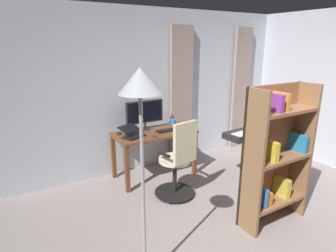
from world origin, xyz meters
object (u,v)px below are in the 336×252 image
computer_keyboard (170,130)px  computer_mouse (154,136)px  computer_monitor (145,113)px  desk (155,138)px  cell_phone_by_monitor (119,133)px  floor_lamp (141,107)px  office_chair (178,163)px  laptop (132,133)px  mug_coffee (173,122)px  bookshelf (274,156)px  piano_keyboard (256,132)px

computer_keyboard → computer_mouse: bearing=22.7°
computer_monitor → desk: bearing=108.3°
cell_phone_by_monitor → computer_monitor: bearing=-164.5°
cell_phone_by_monitor → floor_lamp: size_ratio=0.08×
office_chair → laptop: bearing=107.3°
office_chair → floor_lamp: (1.04, 1.07, 1.09)m
computer_monitor → computer_keyboard: bearing=138.2°
mug_coffee → floor_lamp: (1.51, 1.98, 0.81)m
bookshelf → piano_keyboard: bookshelf is taller
office_chair → desk: bearing=77.8°
computer_keyboard → mug_coffee: mug_coffee is taller
mug_coffee → bookshelf: bearing=95.8°
cell_phone_by_monitor → piano_keyboard: bearing=166.7°
bookshelf → floor_lamp: (1.70, 0.09, 0.78)m
laptop → mug_coffee: (-0.83, -0.20, 0.00)m
bookshelf → floor_lamp: bearing=3.0°
computer_keyboard → floor_lamp: floor_lamp is taller
cell_phone_by_monitor → mug_coffee: size_ratio=1.08×
floor_lamp → piano_keyboard: bearing=-157.2°
desk → floor_lamp: (1.08, 1.82, 0.97)m
office_chair → cell_phone_by_monitor: (0.47, -0.93, 0.24)m
desk → bookshelf: bearing=109.9°
computer_monitor → floor_lamp: (1.01, 2.01, 0.59)m
desk → mug_coffee: (-0.43, -0.15, 0.16)m
office_chair → bookshelf: (-0.67, 0.98, 0.31)m
piano_keyboard → laptop: bearing=-28.0°
computer_keyboard → cell_phone_by_monitor: computer_keyboard is taller
computer_keyboard → floor_lamp: bearing=53.2°
desk → piano_keyboard: (-1.37, 0.79, 0.10)m
computer_keyboard → bookshelf: size_ratio=0.27×
computer_keyboard → cell_phone_by_monitor: size_ratio=3.03×
cell_phone_by_monitor → mug_coffee: mug_coffee is taller
desk → floor_lamp: size_ratio=0.66×
office_chair → computer_monitor: computer_monitor is taller
computer_mouse → mug_coffee: (-0.55, -0.37, 0.03)m
computer_monitor → laptop: (0.33, 0.24, -0.22)m
office_chair → mug_coffee: 1.06m
computer_keyboard → bookshelf: bearing=103.4°
mug_coffee → piano_keyboard: (-0.94, 0.95, -0.06)m
mug_coffee → laptop: bearing=13.3°
bookshelf → cell_phone_by_monitor: bearing=-59.4°
office_chair → computer_keyboard: office_chair is taller
office_chair → computer_mouse: bearing=89.1°
cell_phone_by_monitor → computer_mouse: bearing=148.4°
cell_phone_by_monitor → desk: bearing=174.3°
computer_keyboard → computer_mouse: 0.38m
desk → bookshelf: bookshelf is taller
computer_monitor → piano_keyboard: 1.76m
mug_coffee → piano_keyboard: 1.33m
computer_mouse → piano_keyboard: size_ratio=0.08×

